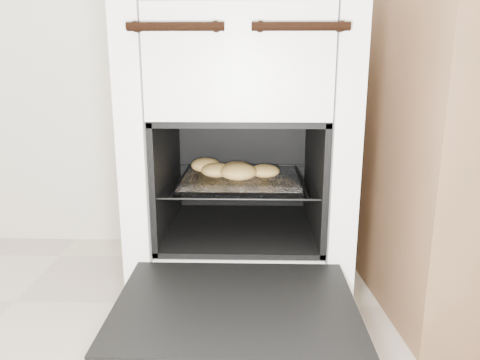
# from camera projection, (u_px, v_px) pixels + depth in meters

# --- Properties ---
(stove) EXTENTS (0.60, 0.67, 0.92)m
(stove) POSITION_uv_depth(u_px,v_px,m) (241.00, 153.00, 1.44)
(stove) COLOR white
(stove) RESTS_ON ground
(oven_door) EXTENTS (0.54, 0.42, 0.04)m
(oven_door) POSITION_uv_depth(u_px,v_px,m) (236.00, 310.00, 1.01)
(oven_door) COLOR black
(oven_door) RESTS_ON stove
(oven_rack) EXTENTS (0.44, 0.42, 0.01)m
(oven_rack) POSITION_uv_depth(u_px,v_px,m) (241.00, 180.00, 1.39)
(oven_rack) COLOR black
(oven_rack) RESTS_ON stove
(foil_sheet) EXTENTS (0.34, 0.30, 0.01)m
(foil_sheet) POSITION_uv_depth(u_px,v_px,m) (241.00, 180.00, 1.37)
(foil_sheet) COLOR white
(foil_sheet) RESTS_ON oven_rack
(baked_rolls) EXTENTS (0.30, 0.22, 0.05)m
(baked_rolls) POSITION_uv_depth(u_px,v_px,m) (232.00, 169.00, 1.39)
(baked_rolls) COLOR tan
(baked_rolls) RESTS_ON foil_sheet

